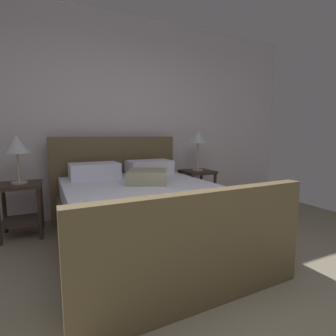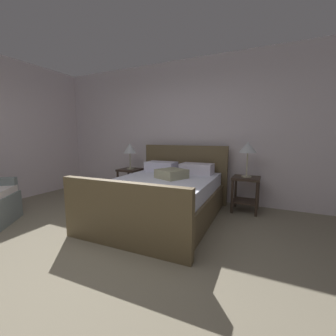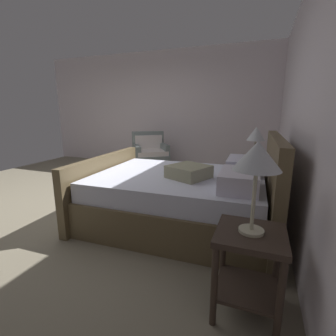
{
  "view_description": "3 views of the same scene",
  "coord_description": "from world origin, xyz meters",
  "px_view_note": "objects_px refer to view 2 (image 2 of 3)",
  "views": [
    {
      "loc": [
        -0.74,
        -0.63,
        1.13
      ],
      "look_at": [
        0.48,
        2.02,
        0.75
      ],
      "focal_mm": 27.04,
      "sensor_mm": 36.0,
      "label": 1
    },
    {
      "loc": [
        1.58,
        -1.24,
        1.28
      ],
      "look_at": [
        0.08,
        1.95,
        0.77
      ],
      "focal_mm": 23.32,
      "sensor_mm": 36.0,
      "label": 2
    },
    {
      "loc": [
        2.78,
        2.61,
        1.36
      ],
      "look_at": [
        0.19,
        1.63,
        0.71
      ],
      "focal_mm": 26.18,
      "sensor_mm": 36.0,
      "label": 3
    }
  ],
  "objects_px": {
    "table_lamp_right": "(248,149)",
    "table_lamp_left": "(130,149)",
    "nightstand_right": "(246,188)",
    "bed": "(163,196)",
    "nightstand_left": "(131,178)"
  },
  "relations": [
    {
      "from": "nightstand_right",
      "to": "nightstand_left",
      "type": "bearing_deg",
      "value": -178.56
    },
    {
      "from": "nightstand_right",
      "to": "table_lamp_left",
      "type": "distance_m",
      "value": 2.4
    },
    {
      "from": "bed",
      "to": "table_lamp_right",
      "type": "height_order",
      "value": "table_lamp_right"
    },
    {
      "from": "table_lamp_left",
      "to": "table_lamp_right",
      "type": "bearing_deg",
      "value": 1.44
    },
    {
      "from": "bed",
      "to": "table_lamp_right",
      "type": "relative_size",
      "value": 3.8
    },
    {
      "from": "nightstand_right",
      "to": "table_lamp_left",
      "type": "xyz_separation_m",
      "value": [
        -2.32,
        -0.06,
        0.61
      ]
    },
    {
      "from": "table_lamp_right",
      "to": "table_lamp_left",
      "type": "distance_m",
      "value": 2.32
    },
    {
      "from": "nightstand_right",
      "to": "table_lamp_left",
      "type": "relative_size",
      "value": 1.12
    },
    {
      "from": "bed",
      "to": "table_lamp_left",
      "type": "distance_m",
      "value": 1.54
    },
    {
      "from": "nightstand_right",
      "to": "nightstand_left",
      "type": "height_order",
      "value": "same"
    },
    {
      "from": "bed",
      "to": "table_lamp_right",
      "type": "xyz_separation_m",
      "value": [
        1.16,
        0.83,
        0.73
      ]
    },
    {
      "from": "nightstand_left",
      "to": "table_lamp_left",
      "type": "bearing_deg",
      "value": 116.57
    },
    {
      "from": "table_lamp_left",
      "to": "nightstand_right",
      "type": "bearing_deg",
      "value": 1.44
    },
    {
      "from": "table_lamp_right",
      "to": "nightstand_left",
      "type": "distance_m",
      "value": 2.41
    },
    {
      "from": "nightstand_right",
      "to": "table_lamp_left",
      "type": "height_order",
      "value": "table_lamp_left"
    }
  ]
}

